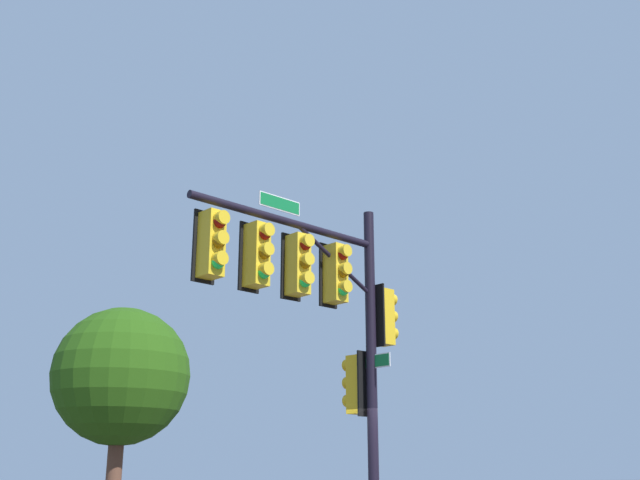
# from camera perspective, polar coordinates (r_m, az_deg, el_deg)

# --- Properties ---
(signal_pole_assembly) EXTENTS (4.59, 2.50, 6.34)m
(signal_pole_assembly) POSITION_cam_1_polar(r_m,az_deg,el_deg) (13.67, 0.14, -4.96)
(signal_pole_assembly) COLOR black
(signal_pole_assembly) RESTS_ON ground_plane
(tree_near) EXTENTS (3.71, 3.71, 5.68)m
(tree_near) POSITION_cam_1_polar(r_m,az_deg,el_deg) (21.35, -14.87, -9.99)
(tree_near) COLOR brown
(tree_near) RESTS_ON ground_plane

